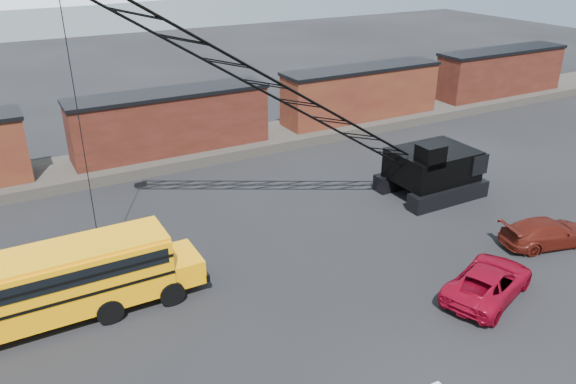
{
  "coord_description": "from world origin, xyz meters",
  "views": [
    {
      "loc": [
        -10.85,
        -14.37,
        14.4
      ],
      "look_at": [
        1.17,
        7.43,
        3.0
      ],
      "focal_mm": 35.0,
      "sensor_mm": 36.0,
      "label": 1
    }
  ],
  "objects_px": {
    "red_pickup": "(489,281)",
    "crawler_crane": "(292,97)",
    "maroon_suv": "(547,232)",
    "school_bus": "(52,284)"
  },
  "relations": [
    {
      "from": "red_pickup",
      "to": "crawler_crane",
      "type": "xyz_separation_m",
      "value": [
        -4.22,
        9.96,
        6.37
      ]
    },
    {
      "from": "red_pickup",
      "to": "maroon_suv",
      "type": "distance_m",
      "value": 6.28
    },
    {
      "from": "school_bus",
      "to": "red_pickup",
      "type": "xyz_separation_m",
      "value": [
        16.73,
        -7.19,
        -1.06
      ]
    },
    {
      "from": "red_pickup",
      "to": "maroon_suv",
      "type": "bearing_deg",
      "value": -93.64
    },
    {
      "from": "school_bus",
      "to": "maroon_suv",
      "type": "height_order",
      "value": "school_bus"
    },
    {
      "from": "red_pickup",
      "to": "crawler_crane",
      "type": "bearing_deg",
      "value": 3.0
    },
    {
      "from": "school_bus",
      "to": "crawler_crane",
      "type": "distance_m",
      "value": 13.86
    },
    {
      "from": "red_pickup",
      "to": "crawler_crane",
      "type": "height_order",
      "value": "crawler_crane"
    },
    {
      "from": "school_bus",
      "to": "red_pickup",
      "type": "relative_size",
      "value": 2.21
    },
    {
      "from": "red_pickup",
      "to": "crawler_crane",
      "type": "relative_size",
      "value": 0.23
    }
  ]
}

